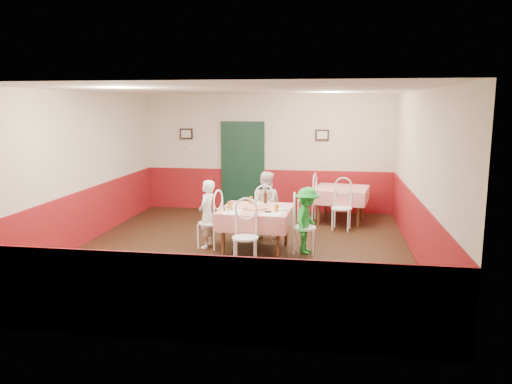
# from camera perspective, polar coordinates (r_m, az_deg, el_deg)

# --- Properties ---
(floor) EXTENTS (7.00, 7.00, 0.00)m
(floor) POSITION_cam_1_polar(r_m,az_deg,el_deg) (8.91, -1.66, -6.72)
(floor) COLOR black
(floor) RESTS_ON ground
(ceiling) EXTENTS (7.00, 7.00, 0.00)m
(ceiling) POSITION_cam_1_polar(r_m,az_deg,el_deg) (8.54, -1.76, 11.59)
(ceiling) COLOR white
(ceiling) RESTS_ON back_wall
(back_wall) EXTENTS (6.00, 0.10, 2.80)m
(back_wall) POSITION_cam_1_polar(r_m,az_deg,el_deg) (12.05, 1.32, 4.46)
(back_wall) COLOR beige
(back_wall) RESTS_ON ground
(front_wall) EXTENTS (6.00, 0.10, 2.80)m
(front_wall) POSITION_cam_1_polar(r_m,az_deg,el_deg) (5.26, -8.64, -2.88)
(front_wall) COLOR beige
(front_wall) RESTS_ON ground
(left_wall) EXTENTS (0.10, 7.00, 2.80)m
(left_wall) POSITION_cam_1_polar(r_m,az_deg,el_deg) (9.62, -19.59, 2.48)
(left_wall) COLOR beige
(left_wall) RESTS_ON ground
(right_wall) EXTENTS (0.10, 7.00, 2.80)m
(right_wall) POSITION_cam_1_polar(r_m,az_deg,el_deg) (8.59, 18.37, 1.71)
(right_wall) COLOR beige
(right_wall) RESTS_ON ground
(wainscot_back) EXTENTS (6.00, 0.03, 1.00)m
(wainscot_back) POSITION_cam_1_polar(r_m,az_deg,el_deg) (12.15, 1.29, 0.23)
(wainscot_back) COLOR maroon
(wainscot_back) RESTS_ON ground
(wainscot_front) EXTENTS (6.00, 0.03, 1.00)m
(wainscot_front) POSITION_cam_1_polar(r_m,az_deg,el_deg) (5.54, -8.35, -11.95)
(wainscot_front) COLOR maroon
(wainscot_front) RESTS_ON ground
(wainscot_left) EXTENTS (0.03, 7.00, 1.00)m
(wainscot_left) POSITION_cam_1_polar(r_m,az_deg,el_deg) (9.76, -19.21, -2.77)
(wainscot_left) COLOR maroon
(wainscot_left) RESTS_ON ground
(wainscot_right) EXTENTS (0.03, 7.00, 1.00)m
(wainscot_right) POSITION_cam_1_polar(r_m,az_deg,el_deg) (8.76, 17.95, -4.12)
(wainscot_right) COLOR maroon
(wainscot_right) RESTS_ON ground
(door) EXTENTS (0.96, 0.06, 2.10)m
(door) POSITION_cam_1_polar(r_m,az_deg,el_deg) (12.13, -1.53, 2.83)
(door) COLOR black
(door) RESTS_ON ground
(picture_left) EXTENTS (0.32, 0.03, 0.26)m
(picture_left) POSITION_cam_1_polar(r_m,az_deg,el_deg) (12.38, -7.98, 6.60)
(picture_left) COLOR black
(picture_left) RESTS_ON back_wall
(picture_right) EXTENTS (0.32, 0.03, 0.26)m
(picture_right) POSITION_cam_1_polar(r_m,az_deg,el_deg) (11.87, 7.57, 6.47)
(picture_right) COLOR black
(picture_right) RESTS_ON back_wall
(thermostat) EXTENTS (0.10, 0.03, 0.10)m
(thermostat) POSITION_cam_1_polar(r_m,az_deg,el_deg) (12.38, -7.50, 4.99)
(thermostat) COLOR white
(thermostat) RESTS_ON back_wall
(main_table) EXTENTS (1.28, 1.28, 0.77)m
(main_table) POSITION_cam_1_polar(r_m,az_deg,el_deg) (8.85, -0.00, -4.31)
(main_table) COLOR red
(main_table) RESTS_ON ground
(second_table) EXTENTS (1.28, 1.28, 0.77)m
(second_table) POSITION_cam_1_polar(r_m,az_deg,el_deg) (11.16, 9.68, -1.45)
(second_table) COLOR red
(second_table) RESTS_ON ground
(chair_left) EXTENTS (0.50, 0.50, 0.90)m
(chair_left) POSITION_cam_1_polar(r_m,az_deg,el_deg) (9.04, -5.29, -3.56)
(chair_left) COLOR white
(chair_left) RESTS_ON ground
(chair_right) EXTENTS (0.44, 0.44, 0.90)m
(chair_right) POSITION_cam_1_polar(r_m,az_deg,el_deg) (8.71, 5.50, -4.09)
(chair_right) COLOR white
(chair_right) RESTS_ON ground
(chair_far) EXTENTS (0.45, 0.45, 0.90)m
(chair_far) POSITION_cam_1_polar(r_m,az_deg,el_deg) (9.65, 1.03, -2.65)
(chair_far) COLOR white
(chair_far) RESTS_ON ground
(chair_near) EXTENTS (0.46, 0.46, 0.90)m
(chair_near) POSITION_cam_1_polar(r_m,az_deg,el_deg) (8.03, -1.24, -5.25)
(chair_near) COLOR white
(chair_near) RESTS_ON ground
(chair_second_a) EXTENTS (0.48, 0.48, 0.90)m
(chair_second_a) POSITION_cam_1_polar(r_m,az_deg,el_deg) (11.15, 5.84, -0.97)
(chair_second_a) COLOR white
(chair_second_a) RESTS_ON ground
(chair_second_b) EXTENTS (0.48, 0.48, 0.90)m
(chair_second_b) POSITION_cam_1_polar(r_m,az_deg,el_deg) (10.41, 9.75, -1.86)
(chair_second_b) COLOR white
(chair_second_b) RESTS_ON ground
(pizza) EXTENTS (0.42, 0.42, 0.03)m
(pizza) POSITION_cam_1_polar(r_m,az_deg,el_deg) (8.71, -0.08, -1.85)
(pizza) COLOR #B74723
(pizza) RESTS_ON main_table
(plate_left) EXTENTS (0.26, 0.26, 0.01)m
(plate_left) POSITION_cam_1_polar(r_m,az_deg,el_deg) (8.84, -2.68, -1.74)
(plate_left) COLOR white
(plate_left) RESTS_ON main_table
(plate_right) EXTENTS (0.26, 0.26, 0.01)m
(plate_right) POSITION_cam_1_polar(r_m,az_deg,el_deg) (8.68, 2.87, -1.95)
(plate_right) COLOR white
(plate_right) RESTS_ON main_table
(plate_far) EXTENTS (0.26, 0.26, 0.01)m
(plate_far) POSITION_cam_1_polar(r_m,az_deg,el_deg) (9.16, 0.55, -1.31)
(plate_far) COLOR white
(plate_far) RESTS_ON main_table
(glass_a) EXTENTS (0.09, 0.09, 0.15)m
(glass_a) POSITION_cam_1_polar(r_m,az_deg,el_deg) (8.58, -3.00, -1.62)
(glass_a) COLOR #BF7219
(glass_a) RESTS_ON main_table
(glass_b) EXTENTS (0.07, 0.07, 0.12)m
(glass_b) POSITION_cam_1_polar(r_m,az_deg,el_deg) (8.47, 2.36, -1.87)
(glass_b) COLOR #BF7219
(glass_b) RESTS_ON main_table
(glass_c) EXTENTS (0.07, 0.07, 0.13)m
(glass_c) POSITION_cam_1_polar(r_m,az_deg,el_deg) (9.17, -0.59, -0.94)
(glass_c) COLOR #BF7219
(glass_c) RESTS_ON main_table
(beer_bottle) EXTENTS (0.07, 0.07, 0.24)m
(beer_bottle) POSITION_cam_1_polar(r_m,az_deg,el_deg) (9.11, 1.08, -0.65)
(beer_bottle) COLOR #381C0A
(beer_bottle) RESTS_ON main_table
(shaker_a) EXTENTS (0.04, 0.04, 0.09)m
(shaker_a) POSITION_cam_1_polar(r_m,az_deg,el_deg) (8.45, -3.31, -2.02)
(shaker_a) COLOR silver
(shaker_a) RESTS_ON main_table
(shaker_b) EXTENTS (0.04, 0.04, 0.09)m
(shaker_b) POSITION_cam_1_polar(r_m,az_deg,el_deg) (8.43, -3.14, -2.05)
(shaker_b) COLOR silver
(shaker_b) RESTS_ON main_table
(shaker_c) EXTENTS (0.04, 0.04, 0.09)m
(shaker_c) POSITION_cam_1_polar(r_m,az_deg,el_deg) (8.52, -3.64, -1.93)
(shaker_c) COLOR #B23319
(shaker_c) RESTS_ON main_table
(menu_left) EXTENTS (0.33, 0.42, 0.00)m
(menu_left) POSITION_cam_1_polar(r_m,az_deg,el_deg) (8.47, -2.84, -2.30)
(menu_left) COLOR white
(menu_left) RESTS_ON main_table
(menu_right) EXTENTS (0.39, 0.46, 0.00)m
(menu_right) POSITION_cam_1_polar(r_m,az_deg,el_deg) (8.34, 2.02, -2.48)
(menu_right) COLOR white
(menu_right) RESTS_ON main_table
(wallet) EXTENTS (0.11, 0.10, 0.02)m
(wallet) POSITION_cam_1_polar(r_m,az_deg,el_deg) (8.43, 1.41, -2.27)
(wallet) COLOR black
(wallet) RESTS_ON main_table
(diner_left) EXTENTS (0.36, 0.49, 1.23)m
(diner_left) POSITION_cam_1_polar(r_m,az_deg,el_deg) (9.02, -5.61, -2.52)
(diner_left) COLOR gray
(diner_left) RESTS_ON ground
(diner_far) EXTENTS (0.72, 0.61, 1.30)m
(diner_far) POSITION_cam_1_polar(r_m,az_deg,el_deg) (9.66, 1.09, -1.44)
(diner_far) COLOR gray
(diner_far) RESTS_ON ground
(diner_right) EXTENTS (0.58, 0.83, 1.16)m
(diner_right) POSITION_cam_1_polar(r_m,az_deg,el_deg) (8.67, 5.84, -3.26)
(diner_right) COLOR gray
(diner_right) RESTS_ON ground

